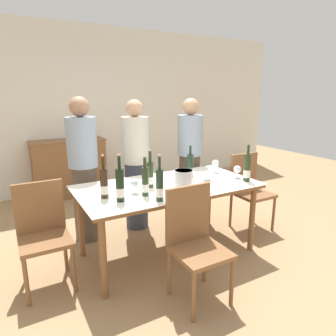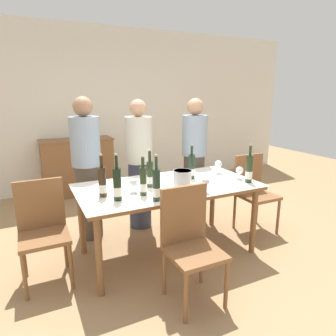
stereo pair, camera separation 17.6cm
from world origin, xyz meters
name	(u,v)px [view 2 (the right image)]	position (x,y,z in m)	size (l,w,h in m)	color
ground_plane	(168,252)	(0.00, 0.00, 0.00)	(12.00, 12.00, 0.00)	#A37F56
back_wall	(101,110)	(0.00, 2.74, 1.40)	(8.00, 0.10, 2.80)	silver
sideboard_cabinet	(78,167)	(-0.51, 2.45, 0.47)	(1.17, 0.46, 0.95)	brown
dining_table	(168,191)	(0.00, 0.00, 0.70)	(1.84, 0.96, 0.77)	brown
ice_bucket	(182,180)	(0.04, -0.23, 0.88)	(0.18, 0.18, 0.20)	silver
wine_bottle_0	(150,174)	(-0.19, 0.02, 0.90)	(0.07, 0.07, 0.38)	#28381E
wine_bottle_1	(102,182)	(-0.69, -0.06, 0.90)	(0.07, 0.07, 0.40)	#332314
wine_bottle_2	(192,167)	(0.34, 0.11, 0.90)	(0.07, 0.07, 0.36)	#1E3323
wine_bottle_3	(117,185)	(-0.59, -0.21, 0.91)	(0.07, 0.07, 0.42)	black
wine_bottle_4	(249,170)	(0.81, -0.29, 0.91)	(0.07, 0.07, 0.41)	#28381E
wine_bottle_5	(156,186)	(-0.29, -0.37, 0.91)	(0.07, 0.07, 0.41)	#1E3323
wine_bottle_6	(143,181)	(-0.34, -0.18, 0.90)	(0.06, 0.06, 0.37)	#28381E
wine_glass_0	(133,183)	(-0.40, -0.07, 0.86)	(0.09, 0.09, 0.14)	white
wine_glass_1	(240,171)	(0.80, -0.15, 0.87)	(0.08, 0.08, 0.14)	white
wine_glass_2	(218,164)	(0.73, 0.16, 0.88)	(0.09, 0.09, 0.16)	white
wine_glass_3	(206,182)	(0.21, -0.38, 0.88)	(0.08, 0.08, 0.15)	white
wine_glass_4	(188,174)	(0.23, 0.00, 0.86)	(0.09, 0.09, 0.14)	white
chair_left_end	(43,225)	(-1.22, 0.09, 0.53)	(0.42, 0.42, 0.93)	brown
chair_near_front	(189,237)	(-0.15, -0.71, 0.54)	(0.42, 0.42, 0.95)	brown
chair_right_end	(253,188)	(1.22, 0.09, 0.55)	(0.42, 0.42, 0.95)	brown
person_host	(87,169)	(-0.67, 0.76, 0.83)	(0.33, 0.33, 1.66)	#51473D
person_guest_left	(139,165)	(-0.02, 0.78, 0.81)	(0.33, 0.33, 1.62)	#383F56
person_guest_right	(194,160)	(0.73, 0.72, 0.82)	(0.33, 0.33, 1.63)	#51473D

